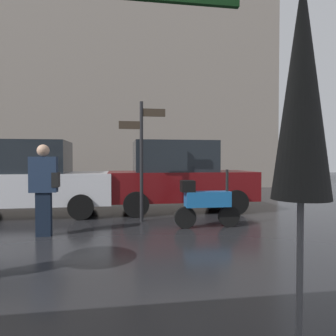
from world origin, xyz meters
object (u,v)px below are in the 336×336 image
object	(u,v)px
parked_scooter	(205,202)
street_signpost	(142,149)
parked_car_right	(29,178)
pedestrian_with_bag	(44,184)
parked_car_left	(178,176)
folded_patio_umbrella_near	(302,119)

from	to	relation	value
parked_scooter	street_signpost	bearing A→B (deg)	142.31
parked_car_right	street_signpost	world-z (taller)	street_signpost
parked_car_right	pedestrian_with_bag	bearing A→B (deg)	-83.69
parked_scooter	pedestrian_with_bag	bearing A→B (deg)	-178.96
pedestrian_with_bag	parked_car_right	world-z (taller)	parked_car_right
pedestrian_with_bag	parked_car_right	distance (m)	2.60
pedestrian_with_bag	parked_car_left	bearing A→B (deg)	17.68
folded_patio_umbrella_near	parked_car_right	world-z (taller)	folded_patio_umbrella_near
parked_car_right	street_signpost	size ratio (longest dim) A/B	1.48
parked_scooter	street_signpost	xyz separation A→B (m)	(-1.28, 0.89, 1.14)
parked_car_left	parked_car_right	bearing A→B (deg)	-172.41
parked_scooter	street_signpost	size ratio (longest dim) A/B	0.51
parked_car_left	parked_car_right	distance (m)	3.99
parked_car_right	street_signpost	xyz separation A→B (m)	(2.84, -1.32, 0.74)
pedestrian_with_bag	parked_car_right	xyz separation A→B (m)	(-0.92, 2.43, -0.02)
pedestrian_with_bag	street_signpost	distance (m)	2.33
pedestrian_with_bag	street_signpost	world-z (taller)	street_signpost
street_signpost	folded_patio_umbrella_near	bearing A→B (deg)	-85.70
folded_patio_umbrella_near	street_signpost	world-z (taller)	street_signpost
folded_patio_umbrella_near	parked_car_left	distance (m)	7.23
parked_car_left	street_signpost	world-z (taller)	street_signpost
folded_patio_umbrella_near	parked_car_left	bearing A→B (deg)	84.33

